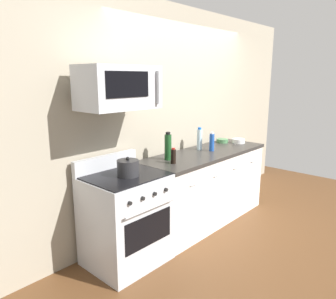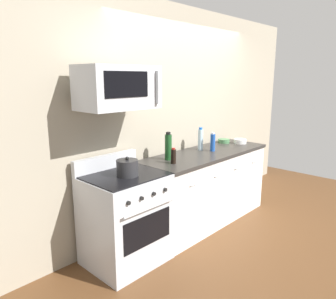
{
  "view_description": "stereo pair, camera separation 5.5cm",
  "coord_description": "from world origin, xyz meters",
  "px_view_note": "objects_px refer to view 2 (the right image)",
  "views": [
    {
      "loc": [
        -3.24,
        -2.3,
        1.84
      ],
      "look_at": [
        -0.77,
        -0.05,
        1.09
      ],
      "focal_mm": 34.27,
      "sensor_mm": 36.0,
      "label": 1
    },
    {
      "loc": [
        -3.2,
        -2.34,
        1.84
      ],
      "look_at": [
        -0.77,
        -0.05,
        1.09
      ],
      "focal_mm": 34.27,
      "sensor_mm": 36.0,
      "label": 2
    }
  ],
  "objects_px": {
    "bottle_wine_green": "(168,147)",
    "bowl_white_ceramic": "(240,141)",
    "bottle_water_clear": "(200,139)",
    "range_oven": "(125,218)",
    "bottle_soda_blue": "(213,142)",
    "microwave": "(118,87)",
    "bottle_soy_sauce_dark": "(173,156)",
    "stockpot": "(127,168)",
    "bowl_green_glaze": "(224,141)"
  },
  "relations": [
    {
      "from": "bottle_wine_green",
      "to": "bowl_white_ceramic",
      "type": "xyz_separation_m",
      "value": [
        1.38,
        -0.11,
        -0.12
      ]
    },
    {
      "from": "bottle_wine_green",
      "to": "bottle_water_clear",
      "type": "height_order",
      "value": "bottle_wine_green"
    },
    {
      "from": "range_oven",
      "to": "bowl_white_ceramic",
      "type": "relative_size",
      "value": 6.02
    },
    {
      "from": "bottle_soda_blue",
      "to": "bowl_white_ceramic",
      "type": "distance_m",
      "value": 0.68
    },
    {
      "from": "microwave",
      "to": "bowl_white_ceramic",
      "type": "xyz_separation_m",
      "value": [
        2.1,
        -0.07,
        -0.8
      ]
    },
    {
      "from": "bottle_wine_green",
      "to": "bottle_soda_blue",
      "type": "relative_size",
      "value": 1.32
    },
    {
      "from": "bottle_soy_sauce_dark",
      "to": "stockpot",
      "type": "relative_size",
      "value": 0.83
    },
    {
      "from": "bottle_water_clear",
      "to": "bottle_soy_sauce_dark",
      "type": "relative_size",
      "value": 1.7
    },
    {
      "from": "bottle_wine_green",
      "to": "stockpot",
      "type": "xyz_separation_m",
      "value": [
        -0.72,
        -0.14,
        -0.07
      ]
    },
    {
      "from": "bottle_soy_sauce_dark",
      "to": "bowl_white_ceramic",
      "type": "bearing_deg",
      "value": 1.79
    },
    {
      "from": "bottle_soy_sauce_dark",
      "to": "bottle_soda_blue",
      "type": "bearing_deg",
      "value": 3.16
    },
    {
      "from": "bowl_green_glaze",
      "to": "bottle_soy_sauce_dark",
      "type": "bearing_deg",
      "value": -169.92
    },
    {
      "from": "bottle_water_clear",
      "to": "bowl_white_ceramic",
      "type": "bearing_deg",
      "value": -11.69
    },
    {
      "from": "bottle_water_clear",
      "to": "bowl_green_glaze",
      "type": "bearing_deg",
      "value": 3.91
    },
    {
      "from": "bottle_water_clear",
      "to": "bowl_green_glaze",
      "type": "height_order",
      "value": "bottle_water_clear"
    },
    {
      "from": "range_oven",
      "to": "bottle_wine_green",
      "type": "distance_m",
      "value": 0.94
    },
    {
      "from": "microwave",
      "to": "bottle_wine_green",
      "type": "distance_m",
      "value": 0.99
    },
    {
      "from": "bottle_wine_green",
      "to": "microwave",
      "type": "bearing_deg",
      "value": -176.8
    },
    {
      "from": "range_oven",
      "to": "bowl_green_glaze",
      "type": "bearing_deg",
      "value": 4.9
    },
    {
      "from": "bottle_wine_green",
      "to": "bottle_soda_blue",
      "type": "height_order",
      "value": "bottle_wine_green"
    },
    {
      "from": "stockpot",
      "to": "bottle_wine_green",
      "type": "bearing_deg",
      "value": 10.9
    },
    {
      "from": "bowl_green_glaze",
      "to": "stockpot",
      "type": "relative_size",
      "value": 0.79
    },
    {
      "from": "bottle_water_clear",
      "to": "stockpot",
      "type": "height_order",
      "value": "bottle_water_clear"
    },
    {
      "from": "range_oven",
      "to": "stockpot",
      "type": "xyz_separation_m",
      "value": [
        0.0,
        -0.05,
        0.53
      ]
    },
    {
      "from": "bottle_soda_blue",
      "to": "microwave",
      "type": "bearing_deg",
      "value": 177.17
    },
    {
      "from": "bottle_soy_sauce_dark",
      "to": "bottle_water_clear",
      "type": "bearing_deg",
      "value": 15.02
    },
    {
      "from": "bottle_soy_sauce_dark",
      "to": "bowl_green_glaze",
      "type": "xyz_separation_m",
      "value": [
        1.34,
        0.24,
        -0.05
      ]
    },
    {
      "from": "bowl_white_ceramic",
      "to": "bottle_soy_sauce_dark",
      "type": "bearing_deg",
      "value": -178.21
    },
    {
      "from": "bottle_soy_sauce_dark",
      "to": "bottle_soda_blue",
      "type": "xyz_separation_m",
      "value": [
        0.79,
        0.04,
        0.03
      ]
    },
    {
      "from": "bowl_green_glaze",
      "to": "bottle_water_clear",
      "type": "bearing_deg",
      "value": -176.09
    },
    {
      "from": "bottle_water_clear",
      "to": "bowl_white_ceramic",
      "type": "xyz_separation_m",
      "value": [
        0.73,
        -0.15,
        -0.11
      ]
    },
    {
      "from": "microwave",
      "to": "bowl_green_glaze",
      "type": "distance_m",
      "value": 2.14
    },
    {
      "from": "bottle_water_clear",
      "to": "stockpot",
      "type": "bearing_deg",
      "value": -172.47
    },
    {
      "from": "bowl_white_ceramic",
      "to": "bottle_water_clear",
      "type": "bearing_deg",
      "value": 168.31
    },
    {
      "from": "microwave",
      "to": "stockpot",
      "type": "height_order",
      "value": "microwave"
    },
    {
      "from": "range_oven",
      "to": "microwave",
      "type": "height_order",
      "value": "microwave"
    },
    {
      "from": "bottle_water_clear",
      "to": "bowl_white_ceramic",
      "type": "height_order",
      "value": "bottle_water_clear"
    },
    {
      "from": "bottle_soda_blue",
      "to": "bottle_water_clear",
      "type": "bearing_deg",
      "value": 110.3
    },
    {
      "from": "range_oven",
      "to": "stockpot",
      "type": "height_order",
      "value": "stockpot"
    },
    {
      "from": "microwave",
      "to": "bowl_green_glaze",
      "type": "bearing_deg",
      "value": 3.61
    },
    {
      "from": "microwave",
      "to": "bottle_soda_blue",
      "type": "height_order",
      "value": "microwave"
    },
    {
      "from": "microwave",
      "to": "bottle_wine_green",
      "type": "xyz_separation_m",
      "value": [
        0.72,
        0.04,
        -0.68
      ]
    },
    {
      "from": "range_oven",
      "to": "bottle_soda_blue",
      "type": "distance_m",
      "value": 1.54
    },
    {
      "from": "range_oven",
      "to": "bottle_soda_blue",
      "type": "bearing_deg",
      "value": -1.03
    },
    {
      "from": "bottle_water_clear",
      "to": "bottle_soy_sauce_dark",
      "type": "xyz_separation_m",
      "value": [
        -0.74,
        -0.2,
        -0.06
      ]
    },
    {
      "from": "range_oven",
      "to": "stockpot",
      "type": "bearing_deg",
      "value": -90.0
    },
    {
      "from": "bottle_wine_green",
      "to": "bottle_water_clear",
      "type": "distance_m",
      "value": 0.65
    },
    {
      "from": "bottle_wine_green",
      "to": "bottle_soy_sauce_dark",
      "type": "xyz_separation_m",
      "value": [
        -0.08,
        -0.15,
        -0.07
      ]
    },
    {
      "from": "bottle_water_clear",
      "to": "bottle_soda_blue",
      "type": "height_order",
      "value": "bottle_water_clear"
    },
    {
      "from": "bottle_soda_blue",
      "to": "bowl_green_glaze",
      "type": "xyz_separation_m",
      "value": [
        0.55,
        0.2,
        -0.09
      ]
    }
  ]
}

